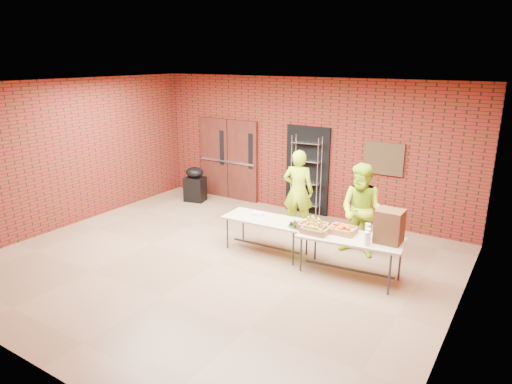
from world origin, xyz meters
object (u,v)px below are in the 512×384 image
wire_rack (306,176)px  volunteer_man (362,211)px  volunteer_woman (298,191)px  coffee_dispenser (389,226)px  table_right (351,240)px  covered_grill (195,184)px  table_left (267,221)px

wire_rack → volunteer_man: 2.48m
volunteer_woman → volunteer_man: size_ratio=1.00×
coffee_dispenser → volunteer_woman: (-2.35, 1.31, -0.10)m
table_right → coffee_dispenser: (0.60, 0.12, 0.34)m
covered_grill → volunteer_man: bearing=-25.2°
table_right → coffee_dispenser: bearing=4.3°
table_right → covered_grill: 5.34m
table_left → covered_grill: size_ratio=1.85×
wire_rack → coffee_dispenser: size_ratio=3.43×
covered_grill → wire_rack: bearing=-2.5°
wire_rack → volunteer_woman: 1.10m
covered_grill → volunteer_man: size_ratio=0.51×
coffee_dispenser → volunteer_woman: size_ratio=0.31×
coffee_dispenser → volunteer_man: 1.11m
wire_rack → covered_grill: wire_rack is taller
table_left → volunteer_man: (1.58, 0.82, 0.27)m
wire_rack → volunteer_woman: bearing=-79.2°
table_left → volunteer_woman: 1.35m
coffee_dispenser → covered_grill: coffee_dispenser is taller
table_left → covered_grill: 3.72m
volunteer_man → table_left: bearing=-148.6°
wire_rack → covered_grill: 3.00m
wire_rack → table_left: 2.41m
table_right → coffee_dispenser: coffee_dispenser is taller
wire_rack → volunteer_man: bearing=-45.8°
table_left → volunteer_woman: (-0.02, 1.32, 0.27)m
table_right → volunteer_man: volunteer_man is taller
wire_rack → table_right: (2.09, -2.48, -0.29)m
wire_rack → covered_grill: size_ratio=2.09×
covered_grill → volunteer_man: 4.95m
wire_rack → table_right: wire_rack is taller
table_right → covered_grill: covered_grill is taller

